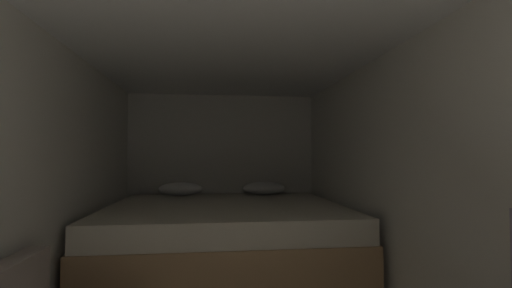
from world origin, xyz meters
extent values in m
cube|color=silver|center=(0.00, 4.62, 1.00)|extent=(2.51, 0.05, 2.01)
cube|color=silver|center=(-1.23, 2.08, 1.00)|extent=(0.05, 5.02, 2.01)
cube|color=silver|center=(1.23, 2.08, 1.00)|extent=(0.05, 5.02, 2.01)
cube|color=white|center=(0.00, 2.08, 2.03)|extent=(2.51, 5.02, 0.05)
cube|color=tan|center=(0.00, 3.50, 0.26)|extent=(2.29, 2.09, 0.52)
cube|color=beige|center=(0.00, 3.50, 0.62)|extent=(2.25, 2.05, 0.20)
ellipsoid|color=white|center=(-0.52, 4.34, 0.80)|extent=(0.53, 0.32, 0.16)
ellipsoid|color=white|center=(0.52, 4.34, 0.80)|extent=(0.53, 0.32, 0.16)
camera|label=1|loc=(-0.14, -0.12, 1.20)|focal=25.06mm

